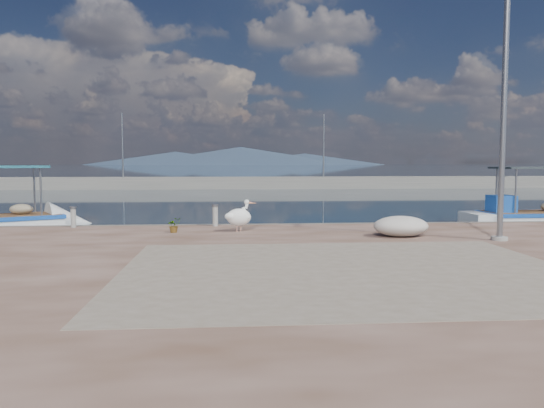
{
  "coord_description": "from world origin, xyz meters",
  "views": [
    {
      "loc": [
        -1.3,
        -13.29,
        2.64
      ],
      "look_at": [
        0.0,
        3.8,
        1.3
      ],
      "focal_mm": 35.0,
      "sensor_mm": 36.0,
      "label": 1
    }
  ],
  "objects_px": {
    "boat_right": "(533,220)",
    "bollard_near": "(215,214)",
    "pelican": "(239,217)",
    "lamp_post": "(503,120)"
  },
  "relations": [
    {
      "from": "pelican",
      "to": "lamp_post",
      "type": "relative_size",
      "value": 0.15
    },
    {
      "from": "pelican",
      "to": "bollard_near",
      "type": "relative_size",
      "value": 1.41
    },
    {
      "from": "boat_right",
      "to": "lamp_post",
      "type": "relative_size",
      "value": 0.86
    },
    {
      "from": "bollard_near",
      "to": "boat_right",
      "type": "bearing_deg",
      "value": 14.08
    },
    {
      "from": "boat_right",
      "to": "bollard_near",
      "type": "distance_m",
      "value": 13.59
    },
    {
      "from": "lamp_post",
      "to": "boat_right",
      "type": "bearing_deg",
      "value": 53.84
    },
    {
      "from": "lamp_post",
      "to": "bollard_near",
      "type": "relative_size",
      "value": 9.47
    },
    {
      "from": "lamp_post",
      "to": "bollard_near",
      "type": "height_order",
      "value": "lamp_post"
    },
    {
      "from": "pelican",
      "to": "boat_right",
      "type": "bearing_deg",
      "value": 0.12
    },
    {
      "from": "boat_right",
      "to": "bollard_near",
      "type": "bearing_deg",
      "value": -167.28
    }
  ]
}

